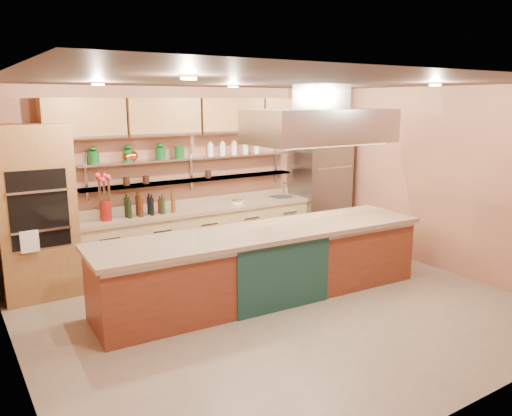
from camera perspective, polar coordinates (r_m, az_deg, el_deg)
floor at (r=6.43m, az=3.12°, el=-11.65°), size 6.00×5.00×0.02m
ceiling at (r=5.89m, az=3.44°, el=14.23°), size 6.00×5.00×0.02m
wall_back at (r=8.13m, az=-7.17°, el=3.68°), size 6.00×0.04×2.80m
wall_front at (r=4.30m, az=23.31°, el=-4.84°), size 6.00×0.04×2.80m
wall_left at (r=4.92m, az=-26.33°, el=-3.06°), size 0.04×5.00×2.80m
wall_right at (r=8.12m, az=20.69°, el=2.98°), size 0.04×5.00×2.80m
oven_stack at (r=7.15m, az=-23.90°, el=-0.47°), size 0.95×0.64×2.30m
refrigerator at (r=9.15m, az=7.28°, el=2.40°), size 0.95×0.72×2.10m
back_counter at (r=8.03m, az=-6.38°, el=-3.22°), size 3.84×0.64×0.93m
wall_shelf_lower at (r=8.00m, az=-7.07°, el=3.18°), size 3.60×0.26×0.03m
wall_shelf_upper at (r=7.95m, az=-7.14°, el=5.67°), size 3.60×0.26×0.03m
upper_cabinets at (r=7.88m, az=-6.77°, el=10.37°), size 4.60×0.36×0.55m
range_hood at (r=6.86m, az=7.38°, el=9.26°), size 2.00×1.00×0.45m
ceiling_downlights at (r=6.05m, az=2.28°, el=13.90°), size 4.00×2.80×0.02m
island at (r=6.66m, az=0.98°, el=-6.40°), size 4.51×1.20×0.93m
flower_vase at (r=7.33m, az=-16.81°, el=-0.28°), size 0.18×0.18×0.28m
oil_bottle_cluster at (r=7.53m, az=-11.95°, el=0.19°), size 0.82×0.52×0.26m
kitchen_scale at (r=8.17m, az=-2.23°, el=0.81°), size 0.21×0.18×0.10m
bar_faucet at (r=8.79m, az=3.13°, el=2.08°), size 0.04×0.04×0.24m
copper_kettle at (r=7.56m, az=-14.08°, el=5.80°), size 0.23×0.23×0.16m
green_canister at (r=7.84m, az=-8.72°, el=6.33°), size 0.16×0.16×0.18m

